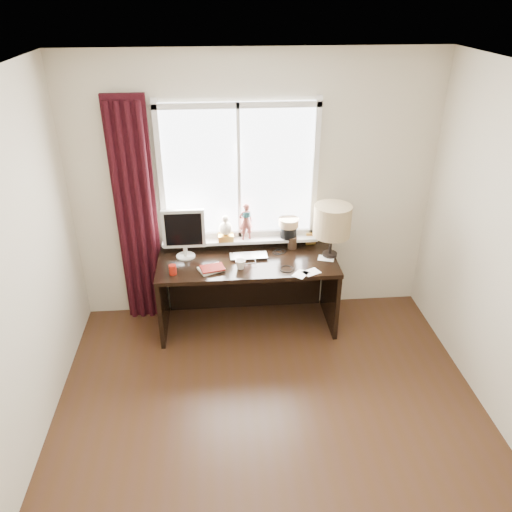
{
  "coord_description": "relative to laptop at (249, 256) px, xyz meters",
  "views": [
    {
      "loc": [
        -0.37,
        -2.5,
        3.05
      ],
      "look_at": [
        -0.05,
        1.25,
        1.0
      ],
      "focal_mm": 35.0,
      "sensor_mm": 36.0,
      "label": 1
    }
  ],
  "objects": [
    {
      "name": "window",
      "position": [
        -0.06,
        0.26,
        0.54
      ],
      "size": [
        1.52,
        0.21,
        1.4
      ],
      "color": "white",
      "rests_on": "ground"
    },
    {
      "name": "desk",
      "position": [
        -0.02,
        0.04,
        -0.26
      ],
      "size": [
        1.7,
        0.7,
        0.75
      ],
      "color": "black",
      "rests_on": "floor"
    },
    {
      "name": "desk_cables",
      "position": [
        0.31,
        -0.06,
        -0.01
      ],
      "size": [
        0.2,
        0.5,
        0.01
      ],
      "color": "black",
      "rests_on": "desk"
    },
    {
      "name": "floor",
      "position": [
        0.08,
        -1.68,
        -0.76
      ],
      "size": [
        3.5,
        4.0,
        0.0
      ],
      "primitive_type": "cube",
      "color": "#3C2312",
      "rests_on": "ground"
    },
    {
      "name": "mug",
      "position": [
        -0.09,
        -0.2,
        0.03
      ],
      "size": [
        0.12,
        0.13,
        0.1
      ],
      "primitive_type": "imported",
      "rotation": [
        0.0,
        0.0,
        1.11
      ],
      "color": "white",
      "rests_on": "desk"
    },
    {
      "name": "curtain",
      "position": [
        -1.05,
        0.22,
        0.35
      ],
      "size": [
        0.38,
        0.09,
        2.25
      ],
      "color": "black",
      "rests_on": "floor"
    },
    {
      "name": "laptop",
      "position": [
        0.0,
        0.0,
        0.0
      ],
      "size": [
        0.36,
        0.24,
        0.03
      ],
      "primitive_type": "imported",
      "rotation": [
        0.0,
        0.0,
        0.03
      ],
      "color": "silver",
      "rests_on": "desk"
    },
    {
      "name": "table_lamp",
      "position": [
        0.78,
        -0.03,
        0.35
      ],
      "size": [
        0.35,
        0.35,
        0.52
      ],
      "color": "black",
      "rests_on": "desk"
    },
    {
      "name": "monitor",
      "position": [
        -0.61,
        0.06,
        0.26
      ],
      "size": [
        0.4,
        0.18,
        0.49
      ],
      "color": "beige",
      "rests_on": "desk"
    },
    {
      "name": "red_cup",
      "position": [
        -0.71,
        -0.25,
        0.03
      ],
      "size": [
        0.07,
        0.07,
        0.09
      ],
      "primitive_type": "cylinder",
      "color": "maroon",
      "rests_on": "desk"
    },
    {
      "name": "icon_frame",
      "position": [
        0.64,
        0.22,
        0.05
      ],
      "size": [
        0.1,
        0.03,
        0.13
      ],
      "color": "gold",
      "rests_on": "desk"
    },
    {
      "name": "notebook_stack",
      "position": [
        -0.36,
        -0.21,
        0.0
      ],
      "size": [
        0.27,
        0.23,
        0.03
      ],
      "color": "beige",
      "rests_on": "desk"
    },
    {
      "name": "loose_papers",
      "position": [
        0.57,
        -0.26,
        -0.01
      ],
      "size": [
        0.47,
        0.44,
        0.0
      ],
      "color": "white",
      "rests_on": "desk"
    },
    {
      "name": "brush_holder",
      "position": [
        0.44,
        0.16,
        0.05
      ],
      "size": [
        0.09,
        0.09,
        0.25
      ],
      "color": "black",
      "rests_on": "desk"
    },
    {
      "name": "ceiling",
      "position": [
        0.08,
        -1.68,
        1.84
      ],
      "size": [
        3.5,
        4.0,
        0.0
      ],
      "primitive_type": "cube",
      "color": "white",
      "rests_on": "wall_back"
    },
    {
      "name": "wall_back",
      "position": [
        0.08,
        0.32,
        0.54
      ],
      "size": [
        3.5,
        0.0,
        2.6
      ],
      "primitive_type": "cube",
      "rotation": [
        1.57,
        0.0,
        0.0
      ],
      "color": "beige",
      "rests_on": "ground"
    }
  ]
}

